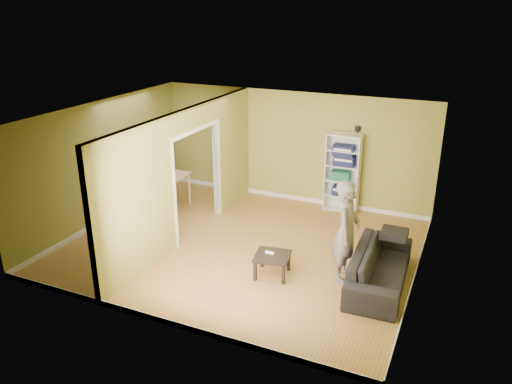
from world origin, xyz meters
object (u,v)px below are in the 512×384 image
bookshelf (343,172)px  chair_left (131,183)px  chair_far (171,179)px  chair_near (144,195)px  sofa (380,262)px  dining_table (158,177)px  coffee_table (272,258)px  person (347,223)px

bookshelf → chair_left: 4.96m
bookshelf → chair_far: 4.09m
chair_far → chair_near: bearing=80.3°
sofa → chair_left: 6.27m
dining_table → chair_near: size_ratio=1.23×
coffee_table → chair_left: size_ratio=0.63×
bookshelf → dining_table: (-3.93, -1.50, -0.18)m
dining_table → chair_left: size_ratio=1.37×
sofa → person: person is taller
coffee_table → dining_table: 4.09m
chair_near → bookshelf: bearing=14.0°
chair_left → chair_near: chair_near is taller
chair_left → person: bearing=74.6°
bookshelf → coffee_table: bookshelf is taller
bookshelf → chair_far: bookshelf is taller
coffee_table → chair_near: (-3.54, 1.22, 0.18)m
sofa → coffee_table: bearing=102.7°
coffee_table → chair_far: 4.38m
person → dining_table: 5.00m
coffee_table → chair_left: chair_left is taller
bookshelf → chair_near: bookshelf is taller
sofa → person: bearing=92.2°
coffee_table → dining_table: bearing=152.5°
sofa → chair_near: size_ratio=2.11×
person → chair_left: (-5.53, 1.41, -0.58)m
chair_near → person: bearing=-24.7°
chair_left → chair_far: size_ratio=0.96×
bookshelf → sofa: bearing=-63.7°
chair_left → coffee_table: bearing=66.1°
sofa → bookshelf: (-1.43, 2.90, 0.48)m
sofa → dining_table: bearing=72.9°
chair_near → dining_table: bearing=81.2°
dining_table → chair_near: bearing=-83.7°
sofa → chair_far: chair_far is taller
chair_near → sofa: bearing=-23.1°
sofa → coffee_table: 1.82m
bookshelf → chair_near: size_ratio=1.74×
dining_table → chair_far: chair_far is taller
person → chair_near: size_ratio=2.02×
chair_left → bookshelf: bearing=107.1°
dining_table → chair_far: size_ratio=1.32×
sofa → chair_left: (-6.12, 1.36, 0.05)m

